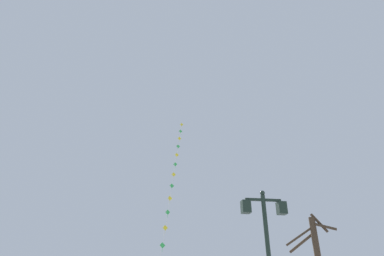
% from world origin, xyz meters
% --- Properties ---
extents(twin_lantern_lamp_post, '(1.48, 0.28, 4.50)m').
position_xyz_m(twin_lantern_lamp_post, '(2.43, 8.53, 3.13)').
color(twin_lantern_lamp_post, '#1E2D23').
rests_on(twin_lantern_lamp_post, ground_plane).
extents(kite_train, '(3.68, 14.83, 22.34)m').
position_xyz_m(kite_train, '(1.34, 30.64, 11.87)').
color(kite_train, brown).
rests_on(kite_train, ground_plane).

